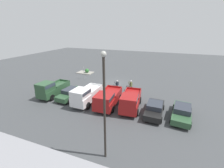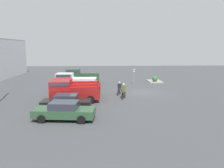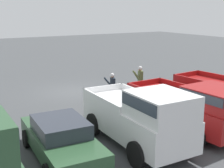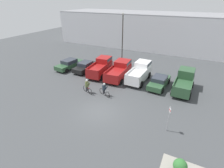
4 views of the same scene
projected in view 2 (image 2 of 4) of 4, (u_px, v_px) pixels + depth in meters
ground_plane at (142, 93)px, 27.23m from camera, size 80.00×80.00×0.00m
sedan_0 at (64, 111)px, 16.95m from camera, size 2.33×4.85×1.44m
sedan_1 at (66, 102)px, 19.69m from camera, size 2.04×4.43×1.40m
pickup_truck_0 at (71, 91)px, 22.35m from camera, size 2.49×5.12×2.23m
pickup_truck_1 at (73, 87)px, 25.12m from camera, size 2.51×5.48×2.07m
pickup_truck_2 at (74, 82)px, 27.88m from camera, size 2.26×5.07×2.33m
sedan_2 at (82, 82)px, 30.74m from camera, size 2.16×4.60×1.38m
pickup_truck_3 at (80, 76)px, 33.41m from camera, size 2.20×4.95×2.34m
cyclist_0 at (119, 88)px, 26.00m from camera, size 1.70×0.72×1.60m
cyclist_1 at (124, 91)px, 23.92m from camera, size 1.66×0.71×1.74m
fire_lane_sign at (134, 75)px, 33.39m from camera, size 0.16×0.28×2.41m
curb_island at (155, 81)px, 35.74m from camera, size 3.35×2.15×0.15m
shrub at (155, 79)px, 35.14m from camera, size 0.88×0.88×0.88m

